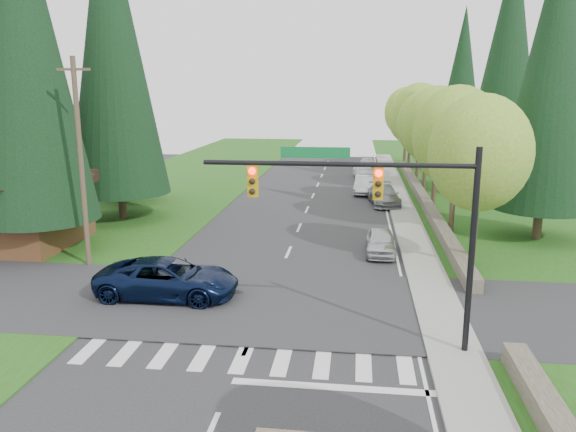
% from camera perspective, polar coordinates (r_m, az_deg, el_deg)
% --- Properties ---
extents(ground, '(120.00, 120.00, 0.00)m').
position_cam_1_polar(ground, '(16.01, -7.17, -19.40)').
color(ground, '#28282B').
rests_on(ground, ground).
extents(grass_east, '(14.00, 110.00, 0.06)m').
position_cam_1_polar(grass_east, '(35.46, 22.35, -2.07)').
color(grass_east, '#264813').
rests_on(grass_east, ground).
extents(grass_west, '(14.00, 110.00, 0.06)m').
position_cam_1_polar(grass_west, '(37.96, -18.95, -0.87)').
color(grass_west, '#264813').
rests_on(grass_west, ground).
extents(cross_street, '(120.00, 8.00, 0.10)m').
position_cam_1_polar(cross_street, '(23.03, -2.27, -8.93)').
color(cross_street, '#28282B').
rests_on(cross_street, ground).
extents(sidewalk_east, '(1.80, 80.00, 0.13)m').
position_cam_1_polar(sidewalk_east, '(36.27, 12.21, -1.02)').
color(sidewalk_east, gray).
rests_on(sidewalk_east, ground).
extents(curb_east, '(0.20, 80.00, 0.13)m').
position_cam_1_polar(curb_east, '(36.20, 10.87, -0.98)').
color(curb_east, gray).
rests_on(curb_east, ground).
extents(stone_wall_north, '(0.70, 40.00, 0.70)m').
position_cam_1_polar(stone_wall_north, '(44.17, 13.54, 1.73)').
color(stone_wall_north, '#4C4438').
rests_on(stone_wall_north, ground).
extents(traffic_signal, '(8.70, 0.37, 6.80)m').
position_cam_1_polar(traffic_signal, '(17.98, 9.62, 1.30)').
color(traffic_signal, black).
rests_on(traffic_signal, ground).
extents(brown_building, '(8.40, 8.40, 5.40)m').
position_cam_1_polar(brown_building, '(34.09, -25.99, 2.39)').
color(brown_building, '#4C2D19').
rests_on(brown_building, ground).
extents(utility_pole, '(1.60, 0.24, 10.00)m').
position_cam_1_polar(utility_pole, '(28.49, -20.29, 5.18)').
color(utility_pole, '#473828').
rests_on(utility_pole, ground).
extents(decid_tree_0, '(4.80, 4.80, 8.37)m').
position_cam_1_polar(decid_tree_0, '(27.85, 18.89, 6.07)').
color(decid_tree_0, '#38281C').
rests_on(decid_tree_0, ground).
extents(decid_tree_1, '(5.20, 5.20, 8.80)m').
position_cam_1_polar(decid_tree_1, '(34.70, 16.78, 7.73)').
color(decid_tree_1, '#38281C').
rests_on(decid_tree_1, ground).
extents(decid_tree_2, '(5.00, 5.00, 8.82)m').
position_cam_1_polar(decid_tree_2, '(41.57, 14.94, 8.75)').
color(decid_tree_2, '#38281C').
rests_on(decid_tree_2, ground).
extents(decid_tree_3, '(5.00, 5.00, 8.55)m').
position_cam_1_polar(decid_tree_3, '(48.53, 13.94, 9.00)').
color(decid_tree_3, '#38281C').
rests_on(decid_tree_3, ground).
extents(decid_tree_4, '(5.40, 5.40, 9.18)m').
position_cam_1_polar(decid_tree_4, '(55.47, 13.23, 9.87)').
color(decid_tree_4, '#38281C').
rests_on(decid_tree_4, ground).
extents(decid_tree_5, '(4.80, 4.80, 8.30)m').
position_cam_1_polar(decid_tree_5, '(62.43, 12.36, 9.70)').
color(decid_tree_5, '#38281C').
rests_on(decid_tree_5, ground).
extents(decid_tree_6, '(5.20, 5.20, 8.86)m').
position_cam_1_polar(decid_tree_6, '(69.40, 11.95, 10.27)').
color(decid_tree_6, '#38281C').
rests_on(decid_tree_6, ground).
extents(conifer_w_a, '(6.12, 6.12, 19.80)m').
position_cam_1_polar(conifer_w_a, '(31.84, -25.23, 15.70)').
color(conifer_w_a, '#38281C').
rests_on(conifer_w_a, ground).
extents(conifer_w_b, '(5.44, 5.44, 17.80)m').
position_cam_1_polar(conifer_w_b, '(36.76, -25.79, 13.52)').
color(conifer_w_b, '#38281C').
rests_on(conifer_w_b, ground).
extents(conifer_w_c, '(6.46, 6.46, 20.80)m').
position_cam_1_polar(conifer_w_c, '(38.50, -17.47, 16.33)').
color(conifer_w_c, '#38281C').
rests_on(conifer_w_c, ground).
extents(conifer_w_e, '(5.78, 5.78, 18.80)m').
position_cam_1_polar(conifer_w_e, '(44.73, -16.55, 14.51)').
color(conifer_w_e, '#38281C').
rests_on(conifer_w_e, ground).
extents(conifer_e_a, '(5.44, 5.44, 17.80)m').
position_cam_1_polar(conifer_e_a, '(34.75, 25.37, 13.68)').
color(conifer_e_a, '#38281C').
rests_on(conifer_e_a, ground).
extents(conifer_e_b, '(6.12, 6.12, 19.80)m').
position_cam_1_polar(conifer_e_b, '(48.55, 21.45, 14.58)').
color(conifer_e_b, '#38281C').
rests_on(conifer_e_b, ground).
extents(conifer_e_c, '(5.10, 5.10, 16.80)m').
position_cam_1_polar(conifer_e_c, '(62.01, 17.24, 12.89)').
color(conifer_e_c, '#38281C').
rests_on(conifer_e_c, ground).
extents(suv_navy, '(5.86, 2.71, 1.63)m').
position_cam_1_polar(suv_navy, '(24.00, -12.10, -6.23)').
color(suv_navy, black).
rests_on(suv_navy, ground).
extents(parked_car_a, '(1.59, 3.86, 1.31)m').
position_cam_1_polar(parked_car_a, '(30.00, 9.41, -2.60)').
color(parked_car_a, silver).
rests_on(parked_car_a, ground).
extents(parked_car_b, '(2.53, 5.18, 1.45)m').
position_cam_1_polar(parked_car_b, '(42.85, 9.73, 2.09)').
color(parked_car_b, gray).
rests_on(parked_car_b, ground).
extents(parked_car_c, '(1.89, 4.59, 1.48)m').
position_cam_1_polar(parked_car_c, '(47.34, 7.80, 3.17)').
color(parked_car_c, silver).
rests_on(parked_car_c, ground).
extents(parked_car_d, '(2.35, 4.88, 1.61)m').
position_cam_1_polar(parked_car_d, '(55.41, 7.72, 4.62)').
color(parked_car_d, silver).
rests_on(parked_car_d, ground).
extents(parked_car_e, '(1.90, 4.33, 1.24)m').
position_cam_1_polar(parked_car_e, '(61.62, 8.11, 5.24)').
color(parked_car_e, '#B0AFB5').
rests_on(parked_car_e, ground).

